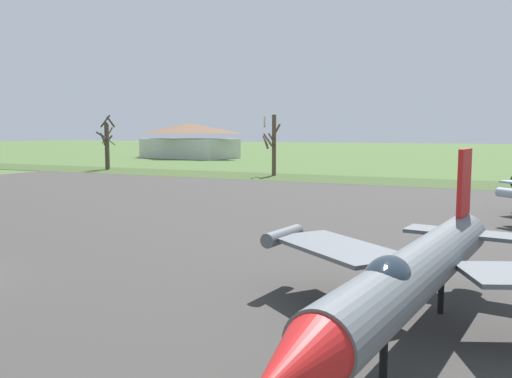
% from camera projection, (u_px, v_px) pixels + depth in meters
% --- Properties ---
extents(asphalt_apron, '(92.88, 60.59, 0.05)m').
position_uv_depth(asphalt_apron, '(176.00, 219.00, 38.41)').
color(asphalt_apron, '#383533').
rests_on(asphalt_apron, ground).
extents(grass_verge_strip, '(152.88, 12.00, 0.06)m').
position_uv_depth(grass_verge_strip, '(329.00, 179.00, 70.99)').
color(grass_verge_strip, '#354924').
rests_on(grass_verge_strip, ground).
extents(jet_fighter_front_left, '(13.29, 16.94, 5.68)m').
position_uv_depth(jet_fighter_front_left, '(415.00, 271.00, 15.32)').
color(jet_fighter_front_left, '#565B60').
rests_on(jet_fighter_front_left, ground).
extents(bare_tree_far_left, '(2.63, 2.21, 7.66)m').
position_uv_depth(bare_tree_far_left, '(108.00, 145.00, 89.88)').
color(bare_tree_far_left, brown).
rests_on(bare_tree_far_left, ground).
extents(bare_tree_left_of_center, '(2.69, 2.75, 9.22)m').
position_uv_depth(bare_tree_left_of_center, '(106.00, 142.00, 87.78)').
color(bare_tree_left_of_center, '#42382D').
rests_on(bare_tree_left_of_center, ground).
extents(bare_tree_center, '(2.70, 2.70, 8.82)m').
position_uv_depth(bare_tree_center, '(273.00, 143.00, 76.18)').
color(bare_tree_center, brown).
rests_on(bare_tree_center, ground).
extents(visitor_building, '(25.43, 16.47, 8.58)m').
position_uv_depth(visitor_building, '(189.00, 141.00, 129.49)').
color(visitor_building, beige).
rests_on(visitor_building, ground).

